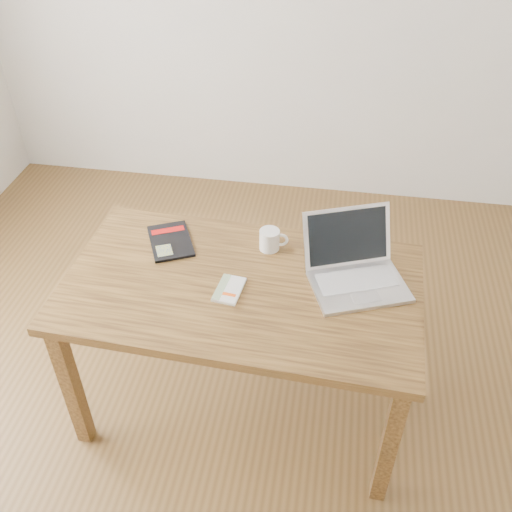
% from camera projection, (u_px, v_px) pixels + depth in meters
% --- Properties ---
extents(room, '(4.04, 4.04, 2.70)m').
position_uv_depth(room, '(192.00, 152.00, 1.88)').
color(room, brown).
rests_on(room, ground).
extents(desk, '(1.46, 0.88, 0.75)m').
position_uv_depth(desk, '(242.00, 300.00, 2.33)').
color(desk, '#553919').
rests_on(desk, ground).
extents(white_guidebook, '(0.12, 0.17, 0.01)m').
position_uv_depth(white_guidebook, '(229.00, 290.00, 2.24)').
color(white_guidebook, silver).
rests_on(white_guidebook, desk).
extents(black_guidebook, '(0.26, 0.31, 0.01)m').
position_uv_depth(black_guidebook, '(171.00, 241.00, 2.48)').
color(black_guidebook, black).
rests_on(black_guidebook, desk).
extents(laptop, '(0.47, 0.46, 0.24)m').
position_uv_depth(laptop, '(355.00, 268.00, 2.27)').
color(laptop, silver).
rests_on(laptop, desk).
extents(coffee_mug, '(0.12, 0.09, 0.09)m').
position_uv_depth(coffee_mug, '(270.00, 239.00, 2.42)').
color(coffee_mug, white).
rests_on(coffee_mug, desk).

